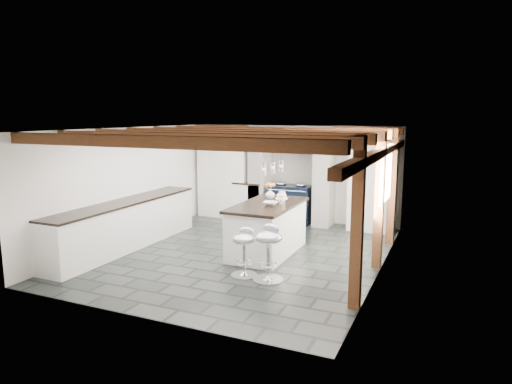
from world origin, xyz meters
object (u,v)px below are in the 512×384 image
at_px(bar_stool_near, 269,246).
at_px(bar_stool_far, 244,247).
at_px(range_cooker, 291,203).
at_px(kitchen_island, 268,228).

xyz_separation_m(bar_stool_near, bar_stool_far, (-0.43, 0.04, -0.06)).
bearing_deg(bar_stool_near, bar_stool_far, -171.57).
height_order(bar_stool_near, bar_stool_far, bar_stool_near).
distance_m(range_cooker, kitchen_island, 2.52).
bearing_deg(range_cooker, kitchen_island, -80.31).
bearing_deg(kitchen_island, bar_stool_far, -84.17).
height_order(range_cooker, bar_stool_near, range_cooker).
relative_size(range_cooker, bar_stool_far, 1.27).
bearing_deg(bar_stool_near, kitchen_island, 126.23).
relative_size(range_cooker, kitchen_island, 0.53).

